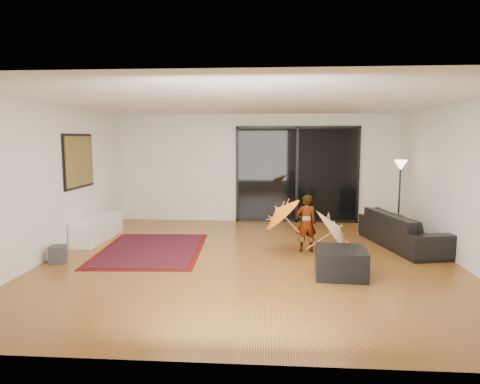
# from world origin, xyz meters

# --- Properties ---
(floor) EXTENTS (7.00, 7.00, 0.00)m
(floor) POSITION_xyz_m (0.00, 0.00, 0.00)
(floor) COLOR #9B652A
(floor) RESTS_ON ground
(ceiling) EXTENTS (7.00, 7.00, 0.00)m
(ceiling) POSITION_xyz_m (0.00, 0.00, 2.70)
(ceiling) COLOR white
(ceiling) RESTS_ON wall_back
(wall_back) EXTENTS (7.00, 0.00, 7.00)m
(wall_back) POSITION_xyz_m (0.00, 3.50, 1.35)
(wall_back) COLOR silver
(wall_back) RESTS_ON floor
(wall_front) EXTENTS (7.00, 0.00, 7.00)m
(wall_front) POSITION_xyz_m (0.00, -3.50, 1.35)
(wall_front) COLOR silver
(wall_front) RESTS_ON floor
(wall_left) EXTENTS (0.00, 7.00, 7.00)m
(wall_left) POSITION_xyz_m (-3.50, 0.00, 1.35)
(wall_left) COLOR silver
(wall_left) RESTS_ON floor
(wall_right) EXTENTS (0.00, 7.00, 7.00)m
(wall_right) POSITION_xyz_m (3.50, 0.00, 1.35)
(wall_right) COLOR silver
(wall_right) RESTS_ON floor
(sliding_door) EXTENTS (3.06, 0.07, 2.40)m
(sliding_door) POSITION_xyz_m (1.00, 3.47, 1.20)
(sliding_door) COLOR black
(sliding_door) RESTS_ON wall_back
(painting) EXTENTS (0.04, 1.28, 1.08)m
(painting) POSITION_xyz_m (-3.46, 1.00, 1.65)
(painting) COLOR black
(painting) RESTS_ON wall_left
(media_console) EXTENTS (0.46, 1.73, 0.48)m
(media_console) POSITION_xyz_m (-3.25, 1.27, 0.24)
(media_console) COLOR white
(media_console) RESTS_ON floor
(speaker) EXTENTS (0.31, 0.31, 0.29)m
(speaker) POSITION_xyz_m (-3.25, -0.44, 0.15)
(speaker) COLOR #424244
(speaker) RESTS_ON floor
(persian_rug) EXTENTS (2.01, 2.71, 0.02)m
(persian_rug) POSITION_xyz_m (-1.90, 0.48, 0.01)
(persian_rug) COLOR #580D07
(persian_rug) RESTS_ON floor
(sofa) EXTENTS (1.36, 2.41, 0.66)m
(sofa) POSITION_xyz_m (2.95, 1.09, 0.33)
(sofa) COLOR black
(sofa) RESTS_ON floor
(ottoman) EXTENTS (0.81, 0.81, 0.43)m
(ottoman) POSITION_xyz_m (1.42, -0.82, 0.22)
(ottoman) COLOR black
(ottoman) RESTS_ON floor
(floor_lamp) EXTENTS (0.28, 0.28, 1.65)m
(floor_lamp) POSITION_xyz_m (3.10, 2.04, 1.30)
(floor_lamp) COLOR black
(floor_lamp) RESTS_ON floor
(child) EXTENTS (0.43, 0.32, 1.07)m
(child) POSITION_xyz_m (1.01, 0.61, 0.54)
(child) COLOR #999999
(child) RESTS_ON floor
(parasol_orange) EXTENTS (0.71, 0.81, 0.86)m
(parasol_orange) POSITION_xyz_m (0.46, 0.56, 0.73)
(parasol_orange) COLOR orange
(parasol_orange) RESTS_ON child
(parasol_white) EXTENTS (0.72, 0.98, 0.99)m
(parasol_white) POSITION_xyz_m (1.61, 0.46, 0.50)
(parasol_white) COLOR silver
(parasol_white) RESTS_ON floor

